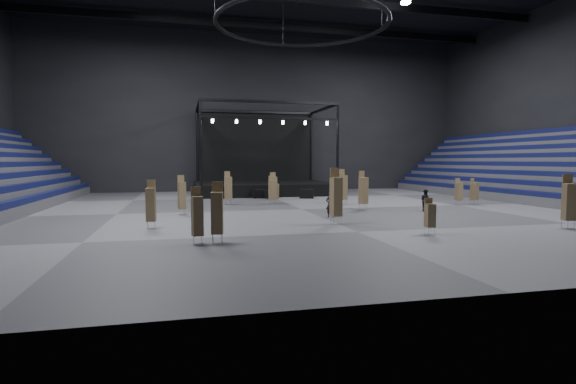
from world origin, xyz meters
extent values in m
plane|color=#565659|center=(0.00, 0.00, 0.00)|extent=(50.00, 50.00, 0.00)
cube|color=black|center=(0.00, 21.00, 9.00)|extent=(50.00, 0.20, 18.00)
cube|color=#0D123B|center=(-18.12, 0.00, 0.95)|extent=(0.59, 40.00, 0.40)
cube|color=#0D123B|center=(-19.02, 0.00, 1.70)|extent=(0.59, 40.00, 0.40)
cube|color=#4A4A4D|center=(21.40, 0.00, 0.38)|extent=(7.20, 40.00, 0.75)
cube|color=#0D123B|center=(18.12, 0.00, 0.95)|extent=(0.59, 40.00, 0.40)
cube|color=#4A4A4D|center=(21.85, 0.00, 0.75)|extent=(6.30, 40.00, 1.50)
cube|color=#0D123B|center=(19.02, 0.00, 1.70)|extent=(0.59, 40.00, 0.40)
cube|color=#4A4A4D|center=(22.30, 0.00, 1.12)|extent=(5.40, 40.00, 2.25)
cube|color=#0D123B|center=(19.91, 0.00, 2.45)|extent=(0.59, 40.00, 0.40)
cube|color=#4A4A4D|center=(22.75, 0.00, 1.50)|extent=(4.50, 40.00, 3.00)
cube|color=#0D123B|center=(20.82, 0.00, 3.20)|extent=(0.59, 40.00, 0.40)
cube|color=#4A4A4D|center=(23.20, 0.00, 1.88)|extent=(3.60, 40.00, 3.75)
cube|color=#0D123B|center=(21.71, 0.00, 3.95)|extent=(0.59, 40.00, 0.40)
cube|color=#4A4A4D|center=(23.65, 0.00, 2.25)|extent=(2.70, 40.00, 4.50)
cube|color=#0D123B|center=(22.61, 0.00, 4.70)|extent=(0.59, 40.00, 0.40)
cube|color=#0D123B|center=(23.52, 0.00, 5.45)|extent=(0.59, 40.00, 0.40)
cube|color=black|center=(0.00, 15.50, 0.60)|extent=(14.00, 10.00, 1.20)
cube|color=black|center=(0.00, 20.30, 5.20)|extent=(13.30, 0.30, 8.00)
cylinder|color=black|center=(-6.60, 10.90, 5.10)|extent=(0.24, 0.24, 7.80)
cylinder|color=black|center=(-6.60, 20.10, 5.10)|extent=(0.24, 0.24, 7.80)
cylinder|color=black|center=(6.60, 10.90, 5.10)|extent=(0.24, 0.24, 7.80)
cylinder|color=black|center=(6.60, 20.10, 5.10)|extent=(0.24, 0.24, 7.80)
cube|color=black|center=(0.00, 10.90, 9.00)|extent=(13.40, 0.25, 0.25)
cube|color=black|center=(0.00, 20.10, 9.00)|extent=(13.40, 0.25, 0.25)
cube|color=black|center=(0.00, 10.90, 7.50)|extent=(13.40, 0.20, 0.20)
cylinder|color=white|center=(-5.50, 10.90, 7.10)|extent=(0.24, 0.24, 0.35)
cylinder|color=white|center=(-3.30, 10.90, 7.10)|extent=(0.24, 0.24, 0.35)
cylinder|color=white|center=(-1.10, 10.90, 7.10)|extent=(0.24, 0.24, 0.35)
cylinder|color=white|center=(1.10, 10.90, 7.10)|extent=(0.24, 0.24, 0.35)
cylinder|color=white|center=(3.30, 10.90, 7.10)|extent=(0.24, 0.24, 0.35)
cylinder|color=white|center=(5.50, 10.90, 7.10)|extent=(0.24, 0.24, 0.35)
torus|color=black|center=(0.00, 0.00, 13.00)|extent=(12.30, 12.30, 0.30)
cylinder|color=black|center=(0.00, 6.00, 15.50)|extent=(0.04, 0.04, 5.00)
cube|color=black|center=(0.00, 15.00, 17.20)|extent=(49.00, 0.35, 0.70)
cube|color=white|center=(10.00, 4.00, 16.60)|extent=(0.60, 0.60, 0.25)
cube|color=black|center=(-1.33, 10.17, 0.41)|extent=(1.31, 0.81, 0.82)
cube|color=black|center=(-0.32, 9.64, 0.37)|extent=(1.24, 0.90, 0.74)
cube|color=black|center=(2.89, 8.89, 0.43)|extent=(1.43, 1.05, 0.86)
cylinder|color=silver|center=(-4.95, 4.47, 0.20)|extent=(0.03, 0.03, 0.41)
cylinder|color=silver|center=(-4.95, 4.86, 0.20)|extent=(0.03, 0.03, 0.41)
cylinder|color=silver|center=(-4.56, 4.47, 0.20)|extent=(0.03, 0.03, 0.41)
cylinder|color=silver|center=(-4.56, 4.86, 0.20)|extent=(0.03, 0.03, 0.41)
cube|color=olive|center=(-4.76, 4.66, 1.30)|extent=(0.60, 0.60, 1.79)
cube|color=olive|center=(-4.81, 4.86, 2.15)|extent=(0.47, 0.18, 0.99)
cylinder|color=silver|center=(-1.06, 4.68, 0.18)|extent=(0.03, 0.03, 0.37)
cylinder|color=silver|center=(-1.06, 5.03, 0.18)|extent=(0.03, 0.03, 0.37)
cylinder|color=silver|center=(-0.71, 4.68, 0.18)|extent=(0.03, 0.03, 0.37)
cylinder|color=silver|center=(-0.71, 5.03, 0.18)|extent=(0.03, 0.03, 0.37)
cube|color=olive|center=(-0.89, 4.85, 0.98)|extent=(0.53, 0.53, 1.22)
cube|color=olive|center=(-0.93, 5.03, 1.54)|extent=(0.42, 0.15, 0.67)
cylinder|color=silver|center=(2.87, -12.16, 0.17)|extent=(0.03, 0.03, 0.34)
cylinder|color=silver|center=(2.87, -11.84, 0.17)|extent=(0.03, 0.03, 0.34)
cylinder|color=silver|center=(3.20, -12.16, 0.17)|extent=(0.03, 0.03, 0.34)
cylinder|color=silver|center=(3.20, -11.84, 0.17)|extent=(0.03, 0.03, 0.34)
cube|color=olive|center=(3.03, -12.00, 0.90)|extent=(0.43, 0.43, 1.12)
cube|color=olive|center=(3.04, -11.83, 1.41)|extent=(0.39, 0.07, 0.61)
cylinder|color=silver|center=(4.00, -1.48, 0.21)|extent=(0.03, 0.03, 0.42)
cylinder|color=silver|center=(4.00, -1.08, 0.21)|extent=(0.03, 0.03, 0.42)
cylinder|color=silver|center=(4.40, -1.48, 0.21)|extent=(0.03, 0.03, 0.42)
cylinder|color=silver|center=(4.40, -1.08, 0.21)|extent=(0.03, 0.03, 0.42)
cube|color=olive|center=(4.20, -1.28, 1.36)|extent=(0.64, 0.64, 1.88)
cube|color=olive|center=(4.13, -1.08, 2.25)|extent=(0.48, 0.22, 1.03)
cylinder|color=silver|center=(-0.36, -7.98, 0.22)|extent=(0.03, 0.03, 0.45)
cylinder|color=silver|center=(-0.36, -7.56, 0.22)|extent=(0.03, 0.03, 0.45)
cylinder|color=silver|center=(0.06, -7.98, 0.22)|extent=(0.03, 0.03, 0.45)
cylinder|color=silver|center=(0.06, -7.56, 0.22)|extent=(0.03, 0.03, 0.45)
cube|color=olive|center=(-0.15, -7.77, 1.50)|extent=(0.61, 0.61, 2.11)
cube|color=olive|center=(-0.18, -7.55, 2.51)|extent=(0.52, 0.14, 1.16)
cylinder|color=silver|center=(-0.62, 7.79, 0.22)|extent=(0.03, 0.03, 0.44)
cylinder|color=silver|center=(-0.62, 8.21, 0.22)|extent=(0.03, 0.03, 0.44)
cylinder|color=silver|center=(-0.20, 7.79, 0.22)|extent=(0.03, 0.03, 0.44)
cylinder|color=silver|center=(-0.20, 8.21, 0.22)|extent=(0.03, 0.03, 0.44)
cube|color=olive|center=(-0.41, 8.00, 1.25)|extent=(0.60, 0.60, 1.61)
cube|color=olive|center=(-0.44, 8.22, 2.01)|extent=(0.51, 0.14, 0.89)
cylinder|color=silver|center=(13.81, -0.36, 0.20)|extent=(0.03, 0.03, 0.41)
cylinder|color=silver|center=(13.81, 0.03, 0.20)|extent=(0.03, 0.03, 0.41)
cylinder|color=silver|center=(14.19, -0.36, 0.20)|extent=(0.03, 0.03, 0.41)
cylinder|color=silver|center=(14.19, 0.03, 0.20)|extent=(0.03, 0.03, 0.41)
cube|color=olive|center=(14.00, -0.16, 1.09)|extent=(0.64, 0.64, 1.36)
cube|color=olive|center=(13.92, 0.02, 1.72)|extent=(0.46, 0.23, 0.75)
cylinder|color=silver|center=(-10.07, -7.26, 0.19)|extent=(0.03, 0.03, 0.37)
cylinder|color=silver|center=(-10.07, -6.91, 0.19)|extent=(0.03, 0.03, 0.37)
cylinder|color=silver|center=(-9.72, -7.26, 0.19)|extent=(0.03, 0.03, 0.37)
cylinder|color=silver|center=(-9.72, -6.91, 0.19)|extent=(0.03, 0.03, 0.37)
cube|color=olive|center=(-9.90, -7.08, 1.23)|extent=(0.51, 0.51, 1.71)
cube|color=olive|center=(-9.87, -6.90, 2.03)|extent=(0.43, 0.12, 0.94)
cylinder|color=silver|center=(-1.52, 3.69, 0.20)|extent=(0.03, 0.03, 0.41)
cylinder|color=silver|center=(-1.52, 4.08, 0.20)|extent=(0.03, 0.03, 0.41)
cylinder|color=silver|center=(-1.13, 3.69, 0.20)|extent=(0.03, 0.03, 0.41)
cylinder|color=silver|center=(-1.13, 4.08, 0.20)|extent=(0.03, 0.03, 0.41)
cube|color=olive|center=(-1.33, 3.88, 1.17)|extent=(0.63, 0.63, 1.51)
cube|color=olive|center=(-1.40, 4.07, 1.87)|extent=(0.46, 0.22, 0.83)
cylinder|color=silver|center=(-7.91, -12.17, 0.18)|extent=(0.03, 0.03, 0.35)
cylinder|color=silver|center=(-7.91, -11.83, 0.18)|extent=(0.03, 0.03, 0.35)
cylinder|color=silver|center=(-7.57, -12.17, 0.18)|extent=(0.03, 0.03, 0.35)
cylinder|color=silver|center=(-7.57, -11.83, 0.18)|extent=(0.03, 0.03, 0.35)
cube|color=olive|center=(-7.74, -12.00, 1.18)|extent=(0.51, 0.51, 1.64)
cube|color=olive|center=(-7.78, -11.83, 1.95)|extent=(0.41, 0.14, 0.90)
cylinder|color=silver|center=(12.54, -0.20, 0.19)|extent=(0.03, 0.03, 0.38)
cylinder|color=silver|center=(12.54, 0.16, 0.19)|extent=(0.03, 0.03, 0.38)
cylinder|color=silver|center=(12.90, -0.20, 0.19)|extent=(0.03, 0.03, 0.38)
cylinder|color=silver|center=(12.90, 0.16, 0.19)|extent=(0.03, 0.03, 0.38)
cube|color=olive|center=(12.72, -0.02, 1.07)|extent=(0.48, 0.48, 1.40)
cube|color=olive|center=(12.71, 0.17, 1.72)|extent=(0.43, 0.08, 0.77)
cylinder|color=silver|center=(3.83, 2.13, 0.21)|extent=(0.03, 0.03, 0.41)
cylinder|color=silver|center=(3.83, 2.52, 0.21)|extent=(0.03, 0.03, 0.41)
cylinder|color=silver|center=(4.22, 2.13, 0.21)|extent=(0.03, 0.03, 0.41)
cylinder|color=silver|center=(4.22, 2.52, 0.21)|extent=(0.03, 0.03, 0.41)
cube|color=olive|center=(4.03, 2.32, 1.37)|extent=(0.61, 0.61, 1.92)
cube|color=olive|center=(3.97, 2.52, 2.29)|extent=(0.47, 0.19, 1.06)
cylinder|color=silver|center=(-8.52, -1.60, 0.18)|extent=(0.03, 0.03, 0.37)
cylinder|color=silver|center=(-8.52, -1.25, 0.18)|extent=(0.03, 0.03, 0.37)
cylinder|color=silver|center=(-8.17, -1.60, 0.18)|extent=(0.03, 0.03, 0.37)
cylinder|color=silver|center=(-8.17, -1.25, 0.18)|extent=(0.03, 0.03, 0.37)
cube|color=olive|center=(-8.34, -1.43, 1.24)|extent=(0.55, 0.55, 1.75)
cube|color=olive|center=(-8.39, -1.25, 2.07)|extent=(0.42, 0.17, 0.96)
cylinder|color=silver|center=(10.73, -12.20, 0.21)|extent=(0.03, 0.03, 0.42)
cylinder|color=silver|center=(10.73, -11.80, 0.21)|extent=(0.03, 0.03, 0.42)
cylinder|color=silver|center=(11.13, -12.20, 0.21)|extent=(0.03, 0.03, 0.42)
cylinder|color=silver|center=(11.13, -11.80, 0.21)|extent=(0.03, 0.03, 0.42)
cube|color=olive|center=(10.93, -12.00, 1.37)|extent=(0.63, 0.63, 1.90)
cube|color=olive|center=(10.99, -11.80, 2.27)|extent=(0.48, 0.20, 1.04)
cylinder|color=silver|center=(-7.11, -12.19, 0.20)|extent=(0.03, 0.03, 0.40)
cylinder|color=silver|center=(-7.11, -11.81, 0.20)|extent=(0.03, 0.03, 0.40)
cylinder|color=silver|center=(-6.73, -12.19, 0.20)|extent=(0.03, 0.03, 0.40)
cylinder|color=silver|center=(-6.73, -11.81, 0.20)|extent=(0.03, 0.03, 0.40)
cube|color=olive|center=(-6.92, -12.00, 1.28)|extent=(0.56, 0.56, 1.76)
cube|color=olive|center=(-6.89, -11.80, 2.11)|extent=(0.47, 0.14, 0.97)
imported|color=black|center=(0.52, -4.87, 0.79)|extent=(0.66, 0.53, 1.59)
imported|color=black|center=(8.03, -3.09, 0.75)|extent=(0.67, 0.81, 1.50)
camera|label=1|loc=(-8.36, -30.90, 3.48)|focal=28.00mm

